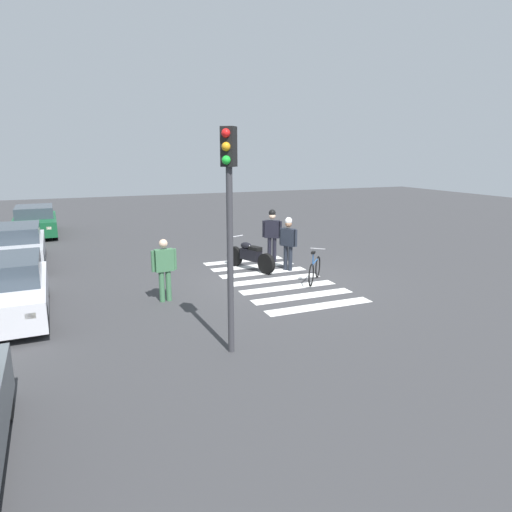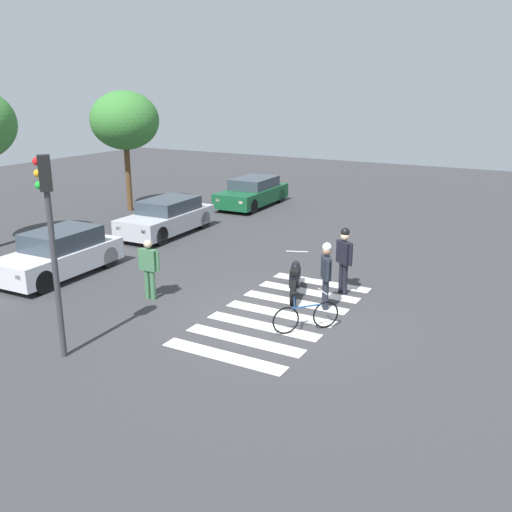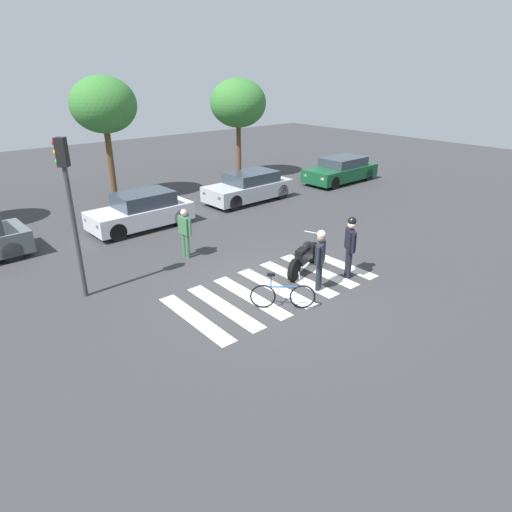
{
  "view_description": "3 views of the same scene",
  "coord_description": "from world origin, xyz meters",
  "views": [
    {
      "loc": [
        -12.18,
        5.69,
        3.82
      ],
      "look_at": [
        -0.0,
        0.64,
        0.8
      ],
      "focal_mm": 31.78,
      "sensor_mm": 36.0,
      "label": 1
    },
    {
      "loc": [
        -11.96,
        -5.95,
        5.54
      ],
      "look_at": [
        0.56,
        1.0,
        1.23
      ],
      "focal_mm": 39.68,
      "sensor_mm": 36.0,
      "label": 2
    },
    {
      "loc": [
        -7.65,
        -8.33,
        5.77
      ],
      "look_at": [
        -0.04,
        0.8,
        0.72
      ],
      "focal_mm": 30.91,
      "sensor_mm": 36.0,
      "label": 3
    }
  ],
  "objects": [
    {
      "name": "ground_plane",
      "position": [
        0.0,
        0.0,
        0.0
      ],
      "size": [
        60.0,
        60.0,
        0.0
      ],
      "primitive_type": "plane",
      "color": "#38383A"
    },
    {
      "name": "police_motorcycle",
      "position": [
        1.44,
        0.26,
        0.47
      ],
      "size": [
        2.1,
        1.02,
        1.05
      ],
      "color": "black",
      "rests_on": "ground_plane"
    },
    {
      "name": "leaning_bicycle",
      "position": [
        -0.65,
        -1.01,
        0.37
      ],
      "size": [
        1.31,
        1.14,
        1.0
      ],
      "color": "black",
      "rests_on": "ground_plane"
    },
    {
      "name": "officer_on_foot",
      "position": [
        0.88,
        -0.87,
        1.02
      ],
      "size": [
        0.59,
        0.42,
        1.77
      ],
      "color": "#1E232D",
      "rests_on": "ground_plane"
    },
    {
      "name": "officer_by_motorcycle",
      "position": [
        2.16,
        -0.87,
        1.11
      ],
      "size": [
        0.46,
        0.58,
        1.89
      ],
      "color": "black",
      "rests_on": "ground_plane"
    },
    {
      "name": "pedestrian_bystander",
      "position": [
        -0.77,
        3.53,
        0.94
      ],
      "size": [
        0.24,
        0.67,
        1.66
      ],
      "color": "#3F724C",
      "rests_on": "ground_plane"
    },
    {
      "name": "crosswalk_stripes",
      "position": [
        -0.0,
        0.0,
        0.0
      ],
      "size": [
        5.85,
        2.94,
        0.01
      ],
      "color": "silver",
      "rests_on": "ground_plane"
    },
    {
      "name": "car_white_van",
      "position": [
        -0.53,
        7.19,
        0.67
      ],
      "size": [
        3.99,
        1.8,
        1.41
      ],
      "color": "black",
      "rests_on": "ground_plane"
    },
    {
      "name": "car_silver_sedan",
      "position": [
        5.11,
        7.49,
        0.66
      ],
      "size": [
        4.32,
        1.88,
        1.37
      ],
      "color": "black",
      "rests_on": "ground_plane"
    },
    {
      "name": "car_green_compact",
      "position": [
        11.41,
        7.22,
        0.65
      ],
      "size": [
        4.46,
        1.96,
        1.35
      ],
      "color": "black",
      "rests_on": "ground_plane"
    },
    {
      "name": "traffic_light_pole",
      "position": [
        -4.37,
        2.98,
        2.87
      ],
      "size": [
        0.35,
        0.34,
        4.27
      ],
      "color": "#38383D",
      "rests_on": "ground_plane"
    },
    {
      "name": "street_tree_far",
      "position": [
        7.8,
        11.72,
        4.07
      ],
      "size": [
        3.05,
        3.05,
        5.38
      ],
      "color": "brown",
      "rests_on": "ground_plane"
    }
  ]
}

